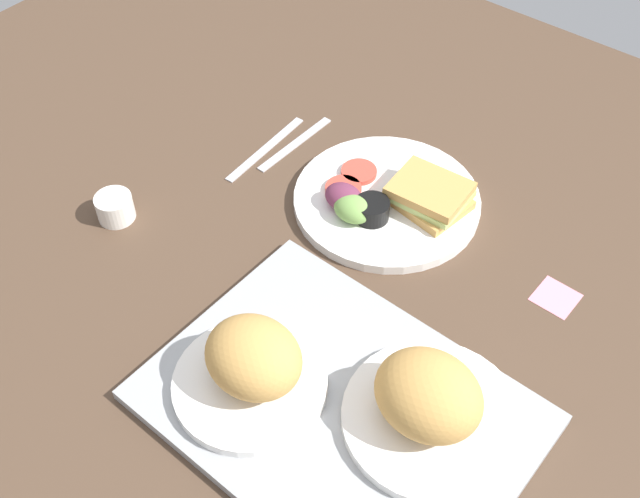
# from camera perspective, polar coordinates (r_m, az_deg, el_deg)

# --- Properties ---
(ground_plane) EXTENTS (1.90, 1.50, 0.03)m
(ground_plane) POSITION_cam_1_polar(r_m,az_deg,el_deg) (1.12, 1.76, -1.48)
(ground_plane) COLOR #4C3828
(serving_tray) EXTENTS (0.46, 0.34, 0.02)m
(serving_tray) POSITION_cam_1_polar(r_m,az_deg,el_deg) (0.96, 1.44, -11.61)
(serving_tray) COLOR #9EA0A3
(serving_tray) RESTS_ON ground_plane
(bread_plate_near) EXTENTS (0.22, 0.22, 0.10)m
(bread_plate_near) POSITION_cam_1_polar(r_m,az_deg,el_deg) (0.91, 8.12, -11.20)
(bread_plate_near) COLOR white
(bread_plate_near) RESTS_ON serving_tray
(bread_plate_far) EXTENTS (0.19, 0.19, 0.10)m
(bread_plate_far) POSITION_cam_1_polar(r_m,az_deg,el_deg) (0.93, -5.02, -8.59)
(bread_plate_far) COLOR white
(bread_plate_far) RESTS_ON serving_tray
(plate_with_salad) EXTENTS (0.29, 0.29, 0.05)m
(plate_with_salad) POSITION_cam_1_polar(r_m,az_deg,el_deg) (1.17, 5.13, 3.67)
(plate_with_salad) COLOR white
(plate_with_salad) RESTS_ON ground_plane
(espresso_cup) EXTENTS (0.06, 0.06, 0.04)m
(espresso_cup) POSITION_cam_1_polar(r_m,az_deg,el_deg) (1.19, -14.93, 2.98)
(espresso_cup) COLOR silver
(espresso_cup) RESTS_ON ground_plane
(fork) EXTENTS (0.02, 0.17, 0.01)m
(fork) POSITION_cam_1_polar(r_m,az_deg,el_deg) (1.29, -1.85, 7.82)
(fork) COLOR #B7B7BC
(fork) RESTS_ON ground_plane
(knife) EXTENTS (0.02, 0.19, 0.01)m
(knife) POSITION_cam_1_polar(r_m,az_deg,el_deg) (1.28, -4.04, 7.44)
(knife) COLOR #B7B7BC
(knife) RESTS_ON ground_plane
(sticky_note) EXTENTS (0.06, 0.06, 0.00)m
(sticky_note) POSITION_cam_1_polar(r_m,az_deg,el_deg) (1.11, 17.04, -3.43)
(sticky_note) COLOR pink
(sticky_note) RESTS_ON ground_plane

